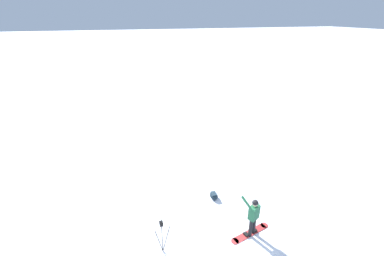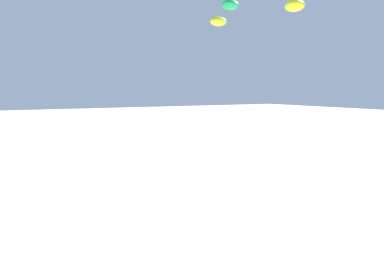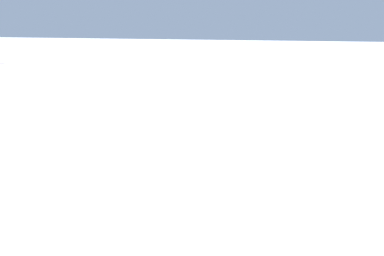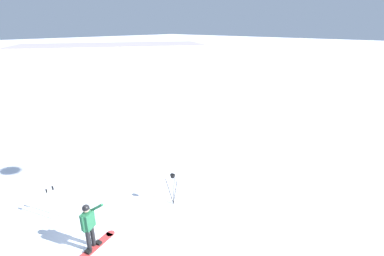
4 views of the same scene
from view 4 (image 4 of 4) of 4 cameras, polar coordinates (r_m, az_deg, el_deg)
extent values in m
plane|color=white|center=(10.66, -15.95, -20.65)|extent=(300.00, 300.00, 0.00)
cylinder|color=black|center=(10.23, -19.84, -20.18)|extent=(0.14, 0.14, 0.82)
cylinder|color=black|center=(10.11, -20.61, -20.89)|extent=(0.14, 0.14, 0.82)
cube|color=#1E5938|center=(9.74, -20.75, -17.41)|extent=(0.47, 0.40, 0.58)
sphere|color=tan|center=(9.49, -21.08, -15.35)|extent=(0.22, 0.22, 0.22)
sphere|color=black|center=(9.47, -21.11, -15.20)|extent=(0.23, 0.23, 0.23)
cylinder|color=#1E5938|center=(9.49, -19.17, -15.31)|extent=(0.30, 0.51, 0.41)
cylinder|color=#1E5938|center=(9.63, -21.58, -18.02)|extent=(0.09, 0.09, 0.58)
cube|color=#B23333|center=(10.39, -19.68, -22.35)|extent=(1.57, 0.64, 0.02)
cylinder|color=#B23333|center=(10.76, -16.50, -20.17)|extent=(0.30, 0.30, 0.02)
cube|color=black|center=(10.46, -18.78, -21.52)|extent=(0.18, 0.23, 0.08)
cube|color=black|center=(10.26, -20.68, -22.78)|extent=(0.18, 0.23, 0.08)
cylinder|color=#262628|center=(11.31, -3.51, -13.17)|extent=(0.08, 0.32, 1.22)
cylinder|color=#262628|center=(11.54, -3.77, -12.44)|extent=(0.28, 0.19, 1.22)
cylinder|color=#262628|center=(11.38, -4.65, -13.00)|extent=(0.30, 0.15, 1.22)
cube|color=black|center=(11.08, -4.02, -10.08)|extent=(0.10, 0.10, 0.06)
cube|color=black|center=(11.04, -4.03, -9.72)|extent=(0.12, 0.16, 0.10)
cylinder|color=gray|center=(11.95, -26.40, -13.36)|extent=(0.04, 0.17, 1.28)
cylinder|color=black|center=(11.66, -26.84, -11.01)|extent=(0.05, 0.05, 0.14)
cylinder|color=gray|center=(11.88, -27.42, -13.77)|extent=(0.06, 0.17, 1.28)
cylinder|color=black|center=(11.59, -27.89, -11.41)|extent=(0.05, 0.05, 0.14)
cube|color=#A69CC5|center=(69.98, -16.18, 15.26)|extent=(43.83, 36.22, 2.53)
camera|label=1|loc=(15.53, -20.75, 23.16)|focal=23.76mm
camera|label=2|loc=(7.60, -78.55, 19.01)|focal=23.75mm
camera|label=3|loc=(5.33, -140.05, 22.49)|focal=36.60mm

